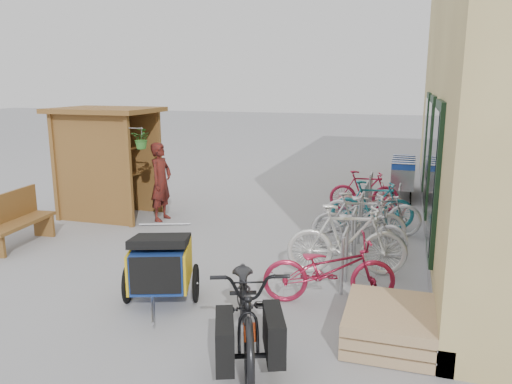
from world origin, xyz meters
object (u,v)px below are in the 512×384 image
(bike_1, at_px, (347,240))
(bike_3, at_px, (359,221))
(person_kiosk, at_px, (161,182))
(bench, at_px, (15,219))
(bike_5, at_px, (373,205))
(kiosk, at_px, (104,147))
(bike_7, at_px, (364,191))
(bike_4, at_px, (372,209))
(bike_6, at_px, (370,201))
(child_trailer, at_px, (161,263))
(cargo_bike, at_px, (247,305))
(pallet_stack, at_px, (389,325))
(shopping_carts, at_px, (403,173))
(bike_2, at_px, (359,228))
(bike_0, at_px, (329,269))

(bike_1, distance_m, bike_3, 1.33)
(person_kiosk, distance_m, bike_1, 4.68)
(bench, bearing_deg, bike_5, 20.68)
(kiosk, bearing_deg, bike_7, 21.04)
(bike_4, xyz_separation_m, bike_6, (-0.10, 1.10, -0.10))
(bike_1, height_order, bike_4, bike_1)
(bike_3, relative_size, bike_6, 1.11)
(child_trailer, height_order, person_kiosk, person_kiosk)
(cargo_bike, bearing_deg, pallet_stack, 4.62)
(kiosk, distance_m, person_kiosk, 1.50)
(kiosk, bearing_deg, bike_3, -6.09)
(bench, xyz_separation_m, shopping_carts, (6.68, 6.38, 0.10))
(cargo_bike, bearing_deg, shopping_carts, 59.25)
(shopping_carts, bearing_deg, bike_2, -97.60)
(bike_3, distance_m, bike_5, 1.31)
(kiosk, xyz_separation_m, person_kiosk, (1.32, 0.06, -0.71))
(bench, distance_m, bike_4, 6.71)
(kiosk, height_order, shopping_carts, kiosk)
(child_trailer, bearing_deg, bike_4, 38.78)
(pallet_stack, height_order, bike_4, bike_4)
(bike_1, bearing_deg, bike_6, -13.25)
(pallet_stack, relative_size, cargo_bike, 0.52)
(bike_0, distance_m, bike_2, 2.19)
(bike_1, bearing_deg, bike_3, -13.48)
(bike_1, bearing_deg, cargo_bike, 152.36)
(shopping_carts, relative_size, bike_5, 1.40)
(child_trailer, relative_size, bike_5, 1.03)
(bike_2, xyz_separation_m, bike_7, (-0.17, 2.93, 0.02))
(shopping_carts, height_order, child_trailer, shopping_carts)
(bench, xyz_separation_m, bike_6, (6.05, 3.77, -0.10))
(bike_5, bearing_deg, bike_7, 2.93)
(bike_0, height_order, bike_4, bike_4)
(bench, distance_m, bike_2, 6.20)
(bike_5, xyz_separation_m, bike_6, (-0.10, 0.77, -0.10))
(child_trailer, distance_m, cargo_bike, 1.81)
(child_trailer, bearing_deg, bike_0, -3.12)
(kiosk, xyz_separation_m, pallet_stack, (6.28, -3.87, -1.34))
(bench, relative_size, bike_0, 0.89)
(bike_3, height_order, bike_6, bike_3)
(bike_3, height_order, bike_7, bike_3)
(person_kiosk, height_order, bike_2, person_kiosk)
(bench, bearing_deg, bike_2, 8.35)
(person_kiosk, relative_size, bike_6, 1.11)
(bike_2, distance_m, bike_6, 2.30)
(bench, xyz_separation_m, bike_2, (6.03, 1.47, -0.05))
(shopping_carts, bearing_deg, child_trailer, -111.46)
(child_trailer, bearing_deg, bike_2, 30.53)
(child_trailer, relative_size, cargo_bike, 0.74)
(bench, relative_size, bike_7, 1.01)
(shopping_carts, bearing_deg, bike_3, -98.34)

